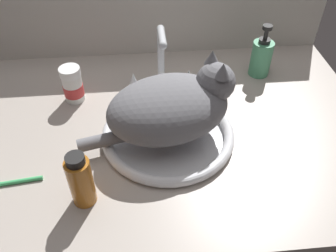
{
  "coord_description": "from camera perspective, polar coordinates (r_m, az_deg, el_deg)",
  "views": [
    {
      "loc": [
        -7.48,
        -68.47,
        66.85
      ],
      "look_at": [
        -1.39,
        -4.33,
        7.0
      ],
      "focal_mm": 37.55,
      "sensor_mm": 36.0,
      "label": 1
    }
  ],
  "objects": [
    {
      "name": "sink_basin",
      "position": [
        0.9,
        0.0,
        -1.32
      ],
      "size": [
        33.87,
        33.87,
        2.67
      ],
      "color": "white",
      "rests_on": "countertop"
    },
    {
      "name": "faucet",
      "position": [
        1.01,
        -1.1,
        9.52
      ],
      "size": [
        19.55,
        11.43,
        20.61
      ],
      "color": "silver",
      "rests_on": "countertop"
    },
    {
      "name": "pill_bottle",
      "position": [
        1.03,
        -15.21,
        6.38
      ],
      "size": [
        5.77,
        5.77,
        10.65
      ],
      "color": "white",
      "rests_on": "countertop"
    },
    {
      "name": "soap_pump_bottle",
      "position": [
        1.14,
        14.9,
        10.74
      ],
      "size": [
        6.31,
        6.31,
        16.56
      ],
      "color": "#4C9E70",
      "rests_on": "countertop"
    },
    {
      "name": "countertop",
      "position": [
        0.95,
        0.59,
        -0.61
      ],
      "size": [
        109.2,
        74.98,
        3.0
      ],
      "primitive_type": "cube",
      "color": "#ADA399",
      "rests_on": "ground"
    },
    {
      "name": "backsplash_wall",
      "position": [
        1.19,
        -1.35,
        17.12
      ],
      "size": [
        109.2,
        2.4,
        30.04
      ],
      "primitive_type": "cube",
      "color": "beige",
      "rests_on": "ground"
    },
    {
      "name": "amber_bottle",
      "position": [
        0.75,
        -14.0,
        -8.56
      ],
      "size": [
        5.16,
        5.16,
        13.75
      ],
      "color": "#B2661E",
      "rests_on": "countertop"
    },
    {
      "name": "cat",
      "position": [
        0.84,
        1.09,
        3.3
      ],
      "size": [
        39.28,
        27.41,
        18.95
      ],
      "color": "slate",
      "rests_on": "sink_basin"
    }
  ]
}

